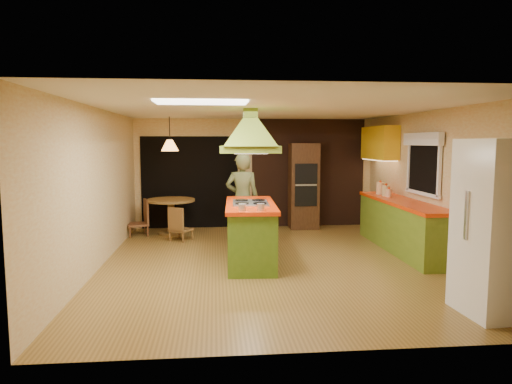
{
  "coord_description": "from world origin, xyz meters",
  "views": [
    {
      "loc": [
        -0.94,
        -7.27,
        1.96
      ],
      "look_at": [
        -0.26,
        0.15,
        1.15
      ],
      "focal_mm": 32.0,
      "sensor_mm": 36.0,
      "label": 1
    }
  ],
  "objects": [
    {
      "name": "ground",
      "position": [
        0.0,
        0.0,
        0.0
      ],
      "size": [
        6.5,
        6.5,
        0.0
      ],
      "primitive_type": "plane",
      "color": "olive",
      "rests_on": "ground"
    },
    {
      "name": "room_walls",
      "position": [
        0.0,
        0.0,
        1.25
      ],
      "size": [
        5.5,
        6.5,
        6.5
      ],
      "color": "beige",
      "rests_on": "ground"
    },
    {
      "name": "ceiling_plane",
      "position": [
        0.0,
        0.0,
        2.5
      ],
      "size": [
        6.5,
        6.5,
        0.0
      ],
      "primitive_type": "plane",
      "rotation": [
        3.14,
        0.0,
        0.0
      ],
      "color": "silver",
      "rests_on": "room_walls"
    },
    {
      "name": "brick_panel",
      "position": [
        1.25,
        3.23,
        1.25
      ],
      "size": [
        2.64,
        0.03,
        2.5
      ],
      "primitive_type": "cube",
      "color": "#381E14",
      "rests_on": "ground"
    },
    {
      "name": "nook_opening",
      "position": [
        -1.5,
        3.23,
        1.05
      ],
      "size": [
        2.2,
        0.03,
        2.1
      ],
      "primitive_type": "cube",
      "color": "black",
      "rests_on": "ground"
    },
    {
      "name": "right_counter",
      "position": [
        2.45,
        0.6,
        0.46
      ],
      "size": [
        0.62,
        3.05,
        0.92
      ],
      "color": "olive",
      "rests_on": "ground"
    },
    {
      "name": "upper_cabinets",
      "position": [
        2.57,
        2.2,
        1.95
      ],
      "size": [
        0.34,
        1.4,
        0.7
      ],
      "primitive_type": "cube",
      "color": "yellow",
      "rests_on": "room_walls"
    },
    {
      "name": "window_right",
      "position": [
        2.7,
        0.4,
        1.77
      ],
      "size": [
        0.12,
        1.35,
        1.06
      ],
      "color": "black",
      "rests_on": "room_walls"
    },
    {
      "name": "fluor_panel",
      "position": [
        -1.1,
        -1.2,
        2.48
      ],
      "size": [
        1.2,
        0.6,
        0.03
      ],
      "primitive_type": "cube",
      "color": "white",
      "rests_on": "ceiling_plane"
    },
    {
      "name": "kitchen_island",
      "position": [
        -0.36,
        0.05,
        0.5
      ],
      "size": [
        0.87,
        2.0,
        0.99
      ],
      "rotation": [
        0.0,
        0.0,
        -0.04
      ],
      "color": "#527B1E",
      "rests_on": "ground"
    },
    {
      "name": "range_hood",
      "position": [
        -0.36,
        0.05,
        2.25
      ],
      "size": [
        0.99,
        0.74,
        0.78
      ],
      "rotation": [
        0.0,
        0.0,
        -0.06
      ],
      "color": "olive",
      "rests_on": "ceiling_plane"
    },
    {
      "name": "man",
      "position": [
        -0.41,
        1.38,
        0.88
      ],
      "size": [
        0.7,
        0.52,
        1.76
      ],
      "primitive_type": "imported",
      "rotation": [
        0.0,
        0.0,
        2.99
      ],
      "color": "#4C512B",
      "rests_on": "ground"
    },
    {
      "name": "refrigerator",
      "position": [
        2.29,
        -2.47,
        1.0
      ],
      "size": [
        0.86,
        0.82,
        2.0
      ],
      "primitive_type": "cube",
      "rotation": [
        0.0,
        0.0,
        0.05
      ],
      "color": "white",
      "rests_on": "ground"
    },
    {
      "name": "wall_oven",
      "position": [
        1.09,
        2.95,
        0.97
      ],
      "size": [
        0.65,
        0.61,
        1.94
      ],
      "rotation": [
        0.0,
        0.0,
        -0.01
      ],
      "color": "#4F2F19",
      "rests_on": "ground"
    },
    {
      "name": "dining_table",
      "position": [
        -1.87,
        2.48,
        0.53
      ],
      "size": [
        1.01,
        1.01,
        0.76
      ],
      "rotation": [
        0.0,
        0.0,
        0.17
      ],
      "color": "brown",
      "rests_on": "ground"
    },
    {
      "name": "chair_left",
      "position": [
        -2.57,
        2.38,
        0.38
      ],
      "size": [
        0.53,
        0.53,
        0.77
      ],
      "primitive_type": null,
      "rotation": [
        0.0,
        0.0,
        -1.24
      ],
      "color": "brown",
      "rests_on": "ground"
    },
    {
      "name": "chair_near",
      "position": [
        -1.62,
        1.83,
        0.34
      ],
      "size": [
        0.52,
        0.52,
        0.69
      ],
      "primitive_type": null,
      "rotation": [
        0.0,
        0.0,
        2.59
      ],
      "color": "brown",
      "rests_on": "ground"
    },
    {
      "name": "pendant_lamp",
      "position": [
        -1.87,
        2.48,
        1.9
      ],
      "size": [
        0.47,
        0.47,
        0.24
      ],
      "primitive_type": "cone",
      "rotation": [
        0.0,
        0.0,
        -0.37
      ],
      "color": "#FF9E3F",
      "rests_on": "ceiling_plane"
    },
    {
      "name": "canister_large",
      "position": [
        2.4,
        1.62,
        1.04
      ],
      "size": [
        0.2,
        0.2,
        0.24
      ],
      "primitive_type": "cylinder",
      "rotation": [
        0.0,
        0.0,
        -0.25
      ],
      "color": "#F0E4C1",
      "rests_on": "right_counter"
    },
    {
      "name": "canister_medium",
      "position": [
        2.4,
        1.32,
        1.02
      ],
      "size": [
        0.19,
        0.19,
        0.2
      ],
      "primitive_type": "cylinder",
      "rotation": [
        0.0,
        0.0,
        0.33
      ],
      "color": "beige",
      "rests_on": "right_counter"
    },
    {
      "name": "canister_small",
      "position": [
        2.4,
        1.17,
        0.99
      ],
      "size": [
        0.12,
        0.12,
        0.15
      ],
      "primitive_type": "cylinder",
      "rotation": [
        0.0,
        0.0,
        -0.1
      ],
      "color": "#FFECCD",
      "rests_on": "right_counter"
    }
  ]
}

